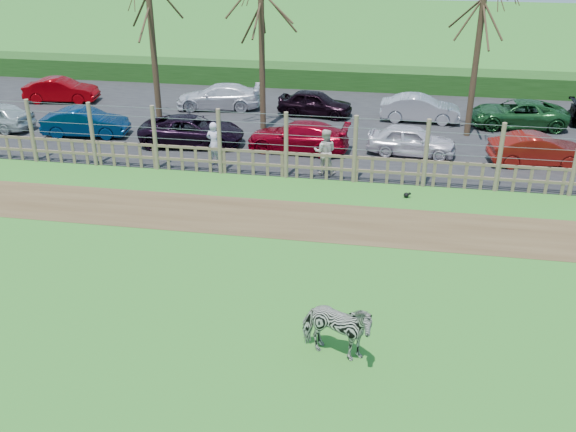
% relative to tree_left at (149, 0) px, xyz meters
% --- Properties ---
extents(ground, '(120.00, 120.00, 0.00)m').
position_rel_tree_left_xyz_m(ground, '(6.50, -12.50, -5.62)').
color(ground, '#529F3C').
rests_on(ground, ground).
extents(dirt_strip, '(34.00, 2.80, 0.01)m').
position_rel_tree_left_xyz_m(dirt_strip, '(6.50, -8.00, -5.61)').
color(dirt_strip, brown).
rests_on(dirt_strip, ground).
extents(asphalt, '(44.00, 13.00, 0.04)m').
position_rel_tree_left_xyz_m(asphalt, '(6.50, 2.00, -5.60)').
color(asphalt, '#232326').
rests_on(asphalt, ground).
extents(hedge, '(46.00, 2.00, 1.10)m').
position_rel_tree_left_xyz_m(hedge, '(6.50, 9.00, -5.07)').
color(hedge, '#1E4716').
rests_on(hedge, ground).
extents(fence, '(30.16, 0.16, 2.50)m').
position_rel_tree_left_xyz_m(fence, '(6.50, -4.50, -4.81)').
color(fence, brown).
rests_on(fence, ground).
extents(tree_left, '(4.80, 4.80, 7.88)m').
position_rel_tree_left_xyz_m(tree_left, '(0.00, 0.00, 0.00)').
color(tree_left, '#3D2B1E').
rests_on(tree_left, ground).
extents(tree_mid, '(4.80, 4.80, 6.83)m').
position_rel_tree_left_xyz_m(tree_mid, '(4.50, 1.00, -0.75)').
color(tree_mid, '#3D2B1E').
rests_on(tree_mid, ground).
extents(tree_right, '(4.80, 4.80, 7.35)m').
position_rel_tree_left_xyz_m(tree_right, '(13.50, 1.50, -0.37)').
color(tree_right, '#3D2B1E').
rests_on(tree_right, ground).
extents(zebra, '(1.88, 1.19, 1.46)m').
position_rel_tree_left_xyz_m(zebra, '(9.36, -14.70, -4.88)').
color(zebra, gray).
rests_on(zebra, ground).
extents(visitor_a, '(0.70, 0.53, 1.72)m').
position_rel_tree_left_xyz_m(visitor_a, '(3.59, -3.82, -4.71)').
color(visitor_a, silver).
rests_on(visitor_a, asphalt).
extents(visitor_b, '(0.86, 0.68, 1.72)m').
position_rel_tree_left_xyz_m(visitor_b, '(7.87, -3.98, -4.71)').
color(visitor_b, beige).
rests_on(visitor_b, asphalt).
extents(crow, '(0.25, 0.18, 0.20)m').
position_rel_tree_left_xyz_m(crow, '(10.92, -5.62, -5.52)').
color(crow, black).
rests_on(crow, ground).
extents(car_1, '(3.77, 1.71, 1.20)m').
position_rel_tree_left_xyz_m(car_1, '(-2.88, -1.33, -4.98)').
color(car_1, '#042249').
rests_on(car_1, asphalt).
extents(car_2, '(4.47, 2.34, 1.20)m').
position_rel_tree_left_xyz_m(car_2, '(2.02, -1.66, -4.98)').
color(car_2, black).
rests_on(car_2, asphalt).
extents(car_3, '(4.23, 1.94, 1.20)m').
position_rel_tree_left_xyz_m(car_3, '(6.50, -1.67, -4.98)').
color(car_3, maroon).
rests_on(car_3, asphalt).
extents(car_4, '(3.63, 1.71, 1.20)m').
position_rel_tree_left_xyz_m(car_4, '(11.07, -1.34, -4.98)').
color(car_4, silver).
rests_on(car_4, asphalt).
extents(car_5, '(3.77, 1.69, 1.20)m').
position_rel_tree_left_xyz_m(car_5, '(15.85, -1.68, -4.98)').
color(car_5, maroon).
rests_on(car_5, asphalt).
extents(car_7, '(3.77, 1.73, 1.20)m').
position_rel_tree_left_xyz_m(car_7, '(-6.53, 3.56, -4.98)').
color(car_7, '#8D0208').
rests_on(car_7, asphalt).
extents(car_9, '(4.32, 2.22, 1.20)m').
position_rel_tree_left_xyz_m(car_9, '(1.71, 3.69, -4.98)').
color(car_9, silver).
rests_on(car_9, asphalt).
extents(car_10, '(3.68, 1.88, 1.20)m').
position_rel_tree_left_xyz_m(car_10, '(6.56, 3.34, -4.98)').
color(car_10, black).
rests_on(car_10, asphalt).
extents(car_11, '(3.68, 1.38, 1.20)m').
position_rel_tree_left_xyz_m(car_11, '(11.47, 3.27, -4.98)').
color(car_11, '#B3AFB9').
rests_on(car_11, asphalt).
extents(car_12, '(4.43, 2.24, 1.20)m').
position_rel_tree_left_xyz_m(car_12, '(15.79, 3.12, -4.98)').
color(car_12, '#1E5325').
rests_on(car_12, asphalt).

